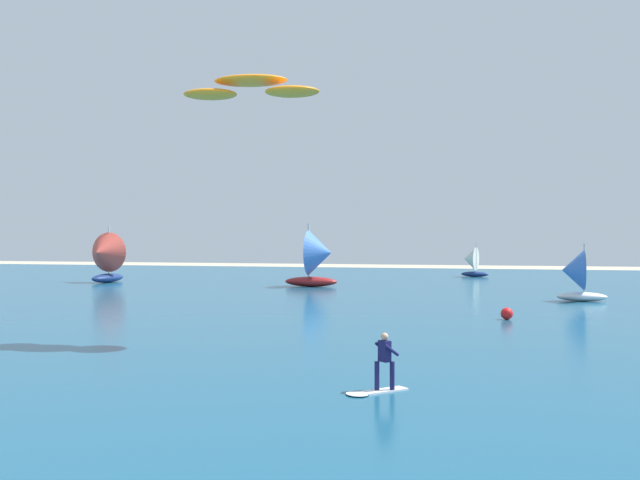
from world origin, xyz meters
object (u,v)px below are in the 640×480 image
Objects in this scene: sailboat_anchored_offshore at (104,257)px; kitesurfer at (379,371)px; sailboat_far_left at (471,261)px; sailboat_mid_right at (318,258)px; sailboat_outermost at (575,275)px; marker_buoy at (507,314)px; kite at (251,88)px.

kitesurfer is at bearing -51.55° from sailboat_anchored_offshore.
sailboat_far_left is 23.04m from sailboat_mid_right.
sailboat_outermost reaches higher than marker_buoy.
sailboat_mid_right is (-4.93, 32.52, -8.09)m from kite.
kitesurfer is at bearing -101.65° from marker_buoy.
sailboat_mid_right reaches higher than sailboat_anchored_offshore.
sailboat_far_left is 38.75m from sailboat_anchored_offshore.
sailboat_mid_right is at bearing -1.19° from sailboat_anchored_offshore.
kitesurfer is 19.48m from marker_buoy.
sailboat_anchored_offshore reaches higher than marker_buoy.
marker_buoy is at bearing 45.08° from kite.
sailboat_far_left is at bearing 56.63° from sailboat_mid_right.
kitesurfer is at bearing -51.39° from kite.
marker_buoy is at bearing -85.96° from sailboat_far_left.
sailboat_far_left reaches higher than kitesurfer.
sailboat_mid_right is (-12.67, -19.23, 0.88)m from sailboat_far_left.
kitesurfer is at bearing -74.13° from sailboat_mid_right.
sailboat_mid_right is at bearing 98.61° from kite.
sailboat_mid_right is at bearing 125.47° from marker_buoy.
sailboat_far_left is at bearing 81.49° from kite.
kite is (-6.71, 8.40, 10.04)m from kitesurfer.
sailboat_mid_right is at bearing 105.87° from kitesurfer.
sailboat_mid_right is 1.03× the size of sailboat_anchored_offshore.
sailboat_outermost is 13.28m from marker_buoy.
sailboat_anchored_offshore reaches higher than kitesurfer.
sailboat_anchored_offshore is at bearing 148.78° from marker_buoy.
sailboat_outermost is at bearing -13.51° from sailboat_anchored_offshore.
sailboat_outermost reaches higher than kitesurfer.
sailboat_far_left is (7.74, 51.75, -8.97)m from kite.
sailboat_anchored_offshore is at bearing 178.81° from sailboat_mid_right.
marker_buoy is (-4.76, -12.31, -1.48)m from sailboat_outermost.
sailboat_anchored_offshore is (-41.54, 9.98, 0.68)m from sailboat_outermost.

